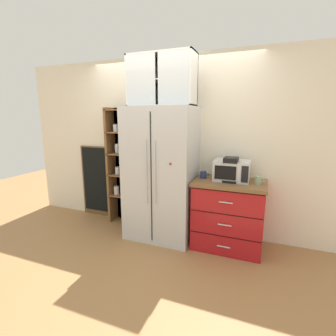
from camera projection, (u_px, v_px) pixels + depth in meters
ground_plane at (161, 235)px, 3.59m from camera, size 10.77×10.77×0.00m
wall_back_cream at (171, 145)px, 3.69m from camera, size 5.06×0.10×2.55m
refrigerator at (161, 174)px, 3.42m from camera, size 0.93×0.68×1.83m
pantry_shelf_column at (125, 165)px, 3.93m from camera, size 0.53×0.28×1.84m
counter_cabinet at (228, 214)px, 3.21m from camera, size 0.89×0.63×0.89m
microwave at (232, 171)px, 3.14m from camera, size 0.44×0.33×0.26m
coffee_maker at (231, 169)px, 3.09m from camera, size 0.17×0.20×0.31m
mug_sage at (258, 180)px, 2.97m from camera, size 0.11×0.08×0.10m
mug_navy at (203, 175)px, 3.28m from camera, size 0.12×0.09×0.09m
bottle_clear at (231, 171)px, 3.12m from camera, size 0.06×0.06×0.29m
bottle_amber at (231, 171)px, 3.18m from camera, size 0.06×0.06×0.27m
upper_cabinet at (162, 81)px, 3.21m from camera, size 0.89×0.32×0.66m
chalkboard_menu at (97, 181)px, 4.24m from camera, size 0.60×0.04×1.21m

